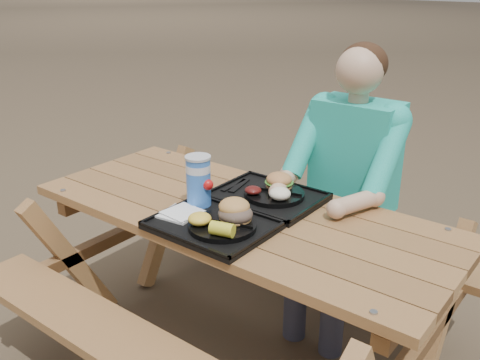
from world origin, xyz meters
The scene contains 18 objects.
ground centered at (0.00, 0.00, 0.00)m, with size 60.00×60.00×0.00m, color #999999.
picnic_table centered at (0.00, 0.00, 0.38)m, with size 1.80×1.49×0.75m, color #999999, non-canonical shape.
tray_near centered at (0.02, -0.21, 0.76)m, with size 0.45×0.35×0.02m, color black.
tray_far centered at (0.03, 0.15, 0.76)m, with size 0.45×0.35×0.02m, color black.
plate_near centered at (0.08, -0.21, 0.78)m, with size 0.26×0.26×0.02m, color black.
plate_far centered at (0.06, 0.16, 0.78)m, with size 0.26×0.26×0.02m, color black.
napkin_stack centered at (-0.13, -0.23, 0.78)m, with size 0.14×0.14×0.02m, color white.
soda_cup centered at (-0.14, -0.10, 0.87)m, with size 0.10×0.10×0.20m, color blue.
condiment_bbq centered at (0.03, -0.09, 0.78)m, with size 0.04×0.04×0.03m, color black.
condiment_mustard centered at (0.08, -0.09, 0.78)m, with size 0.05×0.05×0.03m, color yellow.
sandwich centered at (0.10, -0.16, 0.85)m, with size 0.13×0.13×0.13m, color #C48845, non-canonical shape.
mac_cheese centered at (0.02, -0.27, 0.81)m, with size 0.09×0.09×0.04m, color yellow.
corn_cob centered at (0.14, -0.29, 0.82)m, with size 0.09×0.09×0.05m, color yellow, non-canonical shape.
cutlery_far centered at (-0.13, 0.16, 0.77)m, with size 0.03×0.17×0.01m, color black.
burger centered at (0.05, 0.22, 0.84)m, with size 0.12×0.12×0.10m, color #BD7942, non-canonical shape.
baked_beans centered at (0.00, 0.09, 0.81)m, with size 0.07×0.07×0.03m, color #531210.
potato_salad centered at (0.13, 0.11, 0.82)m, with size 0.09×0.09×0.05m, color white.
diner centered at (0.22, 0.58, 0.64)m, with size 0.48×0.84×1.28m, color #199BB5, non-canonical shape.
Camera 1 is at (1.24, -1.60, 1.68)m, focal length 40.00 mm.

